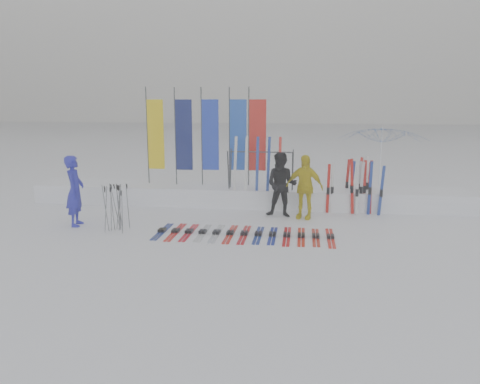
# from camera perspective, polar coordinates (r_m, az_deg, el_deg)

# --- Properties ---
(ground) EXTENTS (120.00, 120.00, 0.00)m
(ground) POSITION_cam_1_polar(r_m,az_deg,el_deg) (11.05, -2.15, -6.67)
(ground) COLOR white
(ground) RESTS_ON ground
(snow_bank) EXTENTS (14.00, 1.60, 0.60)m
(snow_bank) POSITION_cam_1_polar(r_m,az_deg,el_deg) (15.38, 0.75, -0.40)
(snow_bank) COLOR white
(snow_bank) RESTS_ON ground
(person_blue) EXTENTS (0.60, 0.78, 1.92)m
(person_blue) POSITION_cam_1_polar(r_m,az_deg,el_deg) (13.42, -19.48, 0.13)
(person_blue) COLOR #1E20AF
(person_blue) RESTS_ON ground
(person_black) EXTENTS (1.02, 0.84, 1.90)m
(person_black) POSITION_cam_1_polar(r_m,az_deg,el_deg) (13.68, 5.10, 0.87)
(person_black) COLOR black
(person_black) RESTS_ON ground
(person_yellow) EXTENTS (1.17, 0.74, 1.86)m
(person_yellow) POSITION_cam_1_polar(r_m,az_deg,el_deg) (13.56, 7.85, 0.63)
(person_yellow) COLOR yellow
(person_yellow) RESTS_ON ground
(tent_canopy) EXTENTS (3.40, 3.44, 2.60)m
(tent_canopy) POSITION_cam_1_polar(r_m,az_deg,el_deg) (16.22, 16.84, 3.31)
(tent_canopy) COLOR white
(tent_canopy) RESTS_ON ground
(ski_row) EXTENTS (4.49, 1.70, 0.07)m
(ski_row) POSITION_cam_1_polar(r_m,az_deg,el_deg) (11.95, 0.54, -5.10)
(ski_row) COLOR navy
(ski_row) RESTS_ON ground
(pole_cluster) EXTENTS (0.59, 0.58, 1.26)m
(pole_cluster) POSITION_cam_1_polar(r_m,az_deg,el_deg) (12.67, -14.84, -1.86)
(pole_cluster) COLOR #595B60
(pole_cluster) RESTS_ON ground
(feather_flags) EXTENTS (3.99, 0.24, 3.20)m
(feather_flags) POSITION_cam_1_polar(r_m,az_deg,el_deg) (15.50, -3.93, 6.92)
(feather_flags) COLOR #383A3F
(feather_flags) RESTS_ON ground
(ski_rack) EXTENTS (2.04, 0.80, 1.23)m
(ski_rack) POSITION_cam_1_polar(r_m,az_deg,el_deg) (14.75, 2.56, 3.36)
(ski_rack) COLOR #383A3F
(ski_rack) RESTS_ON ground
(upright_skis) EXTENTS (1.63, 1.15, 1.69)m
(upright_skis) POSITION_cam_1_polar(r_m,az_deg,el_deg) (14.81, 14.22, 0.69)
(upright_skis) COLOR red
(upright_skis) RESTS_ON ground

